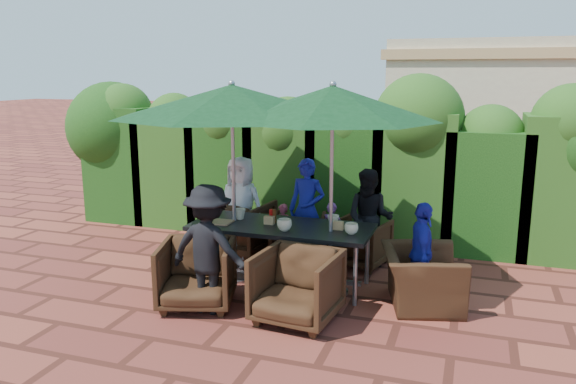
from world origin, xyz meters
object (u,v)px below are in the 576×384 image
(chair_end_right, at_px, (422,269))
(chair_near_right, at_px, (297,283))
(chair_far_mid, at_px, (298,236))
(chair_far_left, at_px, (240,224))
(chair_far_right, at_px, (361,240))
(umbrella_right, at_px, (333,104))
(umbrella_left, at_px, (232,101))
(chair_near_left, at_px, (197,271))
(dining_table, at_px, (281,231))

(chair_end_right, bearing_deg, chair_near_right, 110.68)
(chair_far_mid, height_order, chair_near_right, chair_near_right)
(chair_far_mid, bearing_deg, chair_near_right, 95.47)
(chair_far_left, height_order, chair_far_right, chair_far_left)
(chair_far_left, xyz_separation_m, chair_far_right, (1.75, 0.03, -0.08))
(umbrella_right, relative_size, chair_end_right, 2.58)
(umbrella_left, height_order, chair_near_right, umbrella_left)
(chair_far_mid, relative_size, chair_far_right, 1.06)
(chair_far_left, relative_size, chair_near_left, 1.04)
(chair_end_right, bearing_deg, chair_far_left, 53.39)
(umbrella_left, xyz_separation_m, chair_far_right, (1.40, 0.99, -1.87))
(chair_near_left, bearing_deg, umbrella_right, 16.30)
(umbrella_left, height_order, chair_far_mid, umbrella_left)
(umbrella_right, height_order, chair_far_right, umbrella_right)
(umbrella_right, relative_size, chair_near_right, 2.97)
(chair_near_right, bearing_deg, chair_near_left, -174.71)
(dining_table, bearing_deg, chair_end_right, -2.89)
(chair_far_mid, bearing_deg, umbrella_left, 44.67)
(umbrella_left, distance_m, chair_far_left, 2.06)
(dining_table, height_order, chair_far_left, chair_far_left)
(umbrella_right, xyz_separation_m, chair_end_right, (1.05, -0.01, -1.79))
(chair_far_right, relative_size, chair_near_left, 0.85)
(umbrella_left, bearing_deg, chair_far_right, 35.35)
(umbrella_left, height_order, chair_far_right, umbrella_left)
(chair_near_right, bearing_deg, chair_far_right, 87.77)
(dining_table, relative_size, chair_far_right, 3.15)
(chair_near_left, bearing_deg, chair_far_mid, 54.16)
(umbrella_left, bearing_deg, chair_end_right, -2.40)
(chair_far_left, height_order, chair_near_left, chair_far_left)
(dining_table, distance_m, chair_far_mid, 0.91)
(chair_far_mid, height_order, chair_far_right, chair_far_mid)
(chair_near_right, xyz_separation_m, chair_end_right, (1.19, 0.85, 0.00))
(umbrella_left, relative_size, umbrella_right, 1.17)
(chair_far_right, bearing_deg, chair_near_right, 95.61)
(umbrella_left, distance_m, chair_end_right, 2.92)
(umbrella_right, height_order, chair_far_mid, umbrella_right)
(chair_far_mid, height_order, chair_end_right, chair_end_right)
(chair_far_mid, bearing_deg, chair_far_right, 178.21)
(chair_far_left, bearing_deg, dining_table, 142.00)
(umbrella_right, relative_size, chair_far_mid, 3.36)
(umbrella_right, height_order, chair_end_right, umbrella_right)
(chair_far_mid, xyz_separation_m, chair_near_right, (0.55, -1.79, 0.05))
(chair_near_right, bearing_deg, umbrella_left, 145.78)
(chair_far_mid, xyz_separation_m, chair_near_left, (-0.61, -1.78, 0.04))
(umbrella_right, relative_size, chair_far_left, 2.92)
(chair_far_left, bearing_deg, chair_far_mid, -179.85)
(dining_table, xyz_separation_m, chair_near_right, (0.50, -0.93, -0.26))
(dining_table, height_order, chair_near_left, chair_near_left)
(umbrella_left, bearing_deg, chair_far_left, 110.08)
(dining_table, xyz_separation_m, chair_far_mid, (-0.05, 0.86, -0.31))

